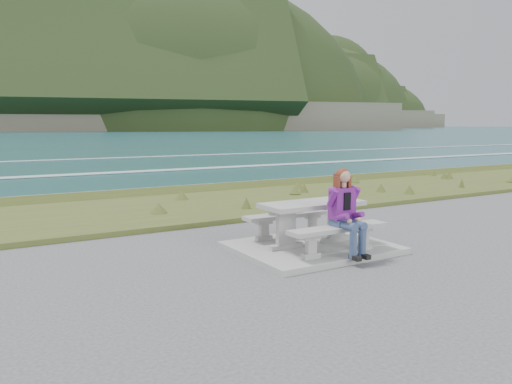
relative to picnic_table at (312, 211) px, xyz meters
The scene contains 9 objects.
concrete_slab 0.63m from the picnic_table, behind, with size 2.60×2.10×0.10m, color gray.
picnic_table is the anchor object (origin of this frame).
bench_landward 0.74m from the picnic_table, 90.00° to the right, with size 1.80×0.35×0.45m.
bench_seaward 0.74m from the picnic_table, 90.00° to the left, with size 1.80×0.35×0.45m.
grass_verge 5.05m from the picnic_table, 90.00° to the left, with size 160.00×4.50×0.22m, color #39481B.
shore_drop 7.93m from the picnic_table, 90.00° to the left, with size 160.00×0.80×2.20m, color brown.
ocean 25.21m from the picnic_table, 90.00° to the left, with size 1600.00×1600.00×0.09m.
headland_range 441.61m from the picnic_table, 64.46° to the left, with size 729.83×363.95×192.75m.
seated_woman 0.84m from the picnic_table, 84.57° to the right, with size 0.39×0.68×1.38m.
Camera 1 is at (-5.09, -6.75, 2.16)m, focal length 35.00 mm.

